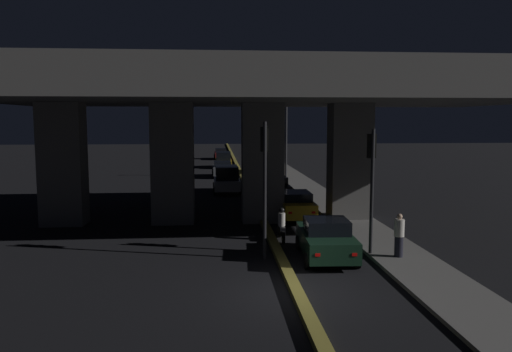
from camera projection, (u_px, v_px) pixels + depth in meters
The scene contains 19 objects.
ground_plane at pixel (296, 293), 15.56m from camera, with size 200.00×200.00×0.00m, color black.
median_divider at pixel (241, 173), 50.23m from camera, with size 0.39×126.00×0.21m, color olive.
sidewalk_right at pixel (299, 181), 43.67m from camera, with size 2.48×126.00×0.14m, color #5B5956.
elevated_overpass at pixel (257, 94), 26.00m from camera, with size 28.30×13.87×8.92m.
traffic_light_left_of_median at pixel (264, 166), 19.16m from camera, with size 0.30×0.49×5.33m.
traffic_light_right_of_median at pixel (372, 170), 19.52m from camera, with size 0.30×0.49×5.06m.
street_lamp at pixel (283, 132), 46.12m from camera, with size 2.02×0.32×7.24m.
car_dark_green_lead at pixel (326, 239), 19.43m from camera, with size 2.17×4.24×1.58m.
car_taxi_yellow_second at pixel (295, 204), 27.28m from camera, with size 1.87×4.35×1.53m.
car_black_third at pixel (275, 187), 34.74m from camera, with size 1.89×4.46×1.54m.
car_black_fourth at pixel (269, 174), 41.45m from camera, with size 2.03×4.76×1.84m.
car_taxi_yellow_fifth at pixel (258, 167), 50.04m from camera, with size 2.07×4.62×1.47m.
car_white_lead_oncoming at pixel (227, 179), 37.17m from camera, with size 2.07×4.02×2.01m.
car_grey_second_oncoming at pixel (222, 169), 47.72m from camera, with size 2.05×4.13×1.47m.
car_taxi_yellow_third_oncoming at pixel (223, 159), 57.12m from camera, with size 2.01×4.38×1.80m.
car_dark_red_fourth_oncoming at pixel (221, 154), 69.57m from camera, with size 1.92×4.47×1.49m.
motorcycle_black_filtering_near at pixel (282, 226), 22.39m from camera, with size 0.32×1.80×1.49m.
motorcycle_blue_filtering_mid at pixel (265, 198), 30.94m from camera, with size 0.34×1.79×1.35m.
pedestrian_on_sidewalk at pixel (399, 235), 19.19m from camera, with size 0.39×0.39×1.68m.
Camera 1 is at (-2.44, -14.91, 5.38)m, focal length 35.00 mm.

